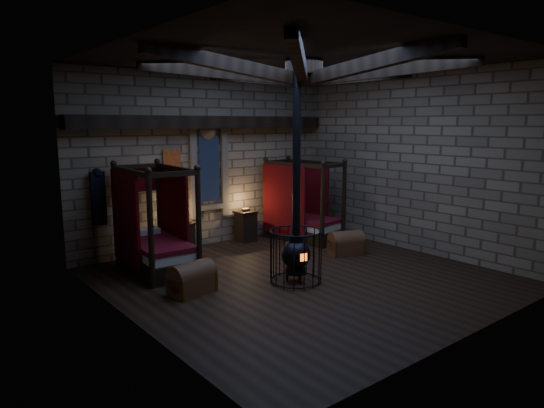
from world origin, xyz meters
TOP-DOWN VIEW (x-y plane):
  - room at (-0.00, 0.09)m, footprint 7.02×7.02m
  - bed_left at (-2.05, 2.29)m, footprint 1.19×2.11m
  - bed_right at (2.18, 2.43)m, footprint 1.35×2.10m
  - trunk_left at (-2.15, 0.57)m, footprint 0.87×0.63m
  - trunk_right at (1.97, 0.64)m, footprint 0.89×0.73m
  - nightstand_left at (-0.95, 3.09)m, footprint 0.53×0.51m
  - nightstand_right at (0.87, 3.14)m, footprint 0.49×0.47m
  - stove at (-0.28, -0.14)m, footprint 1.00×1.00m

SIDE VIEW (x-z plane):
  - trunk_right at x=1.97m, z-range -0.03..0.53m
  - trunk_left at x=-2.15m, z-range -0.03..0.55m
  - nightstand_left at x=-0.95m, z-range -0.07..0.81m
  - nightstand_right at x=0.87m, z-range -0.03..0.83m
  - bed_right at x=2.18m, z-range -0.52..1.53m
  - bed_left at x=-2.05m, z-range -0.54..1.61m
  - stove at x=-0.28m, z-range -1.41..2.64m
  - room at x=0.00m, z-range 1.60..5.89m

